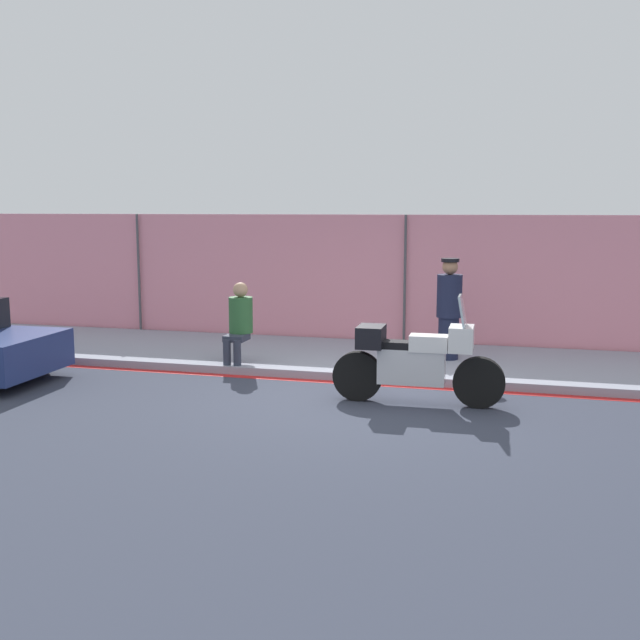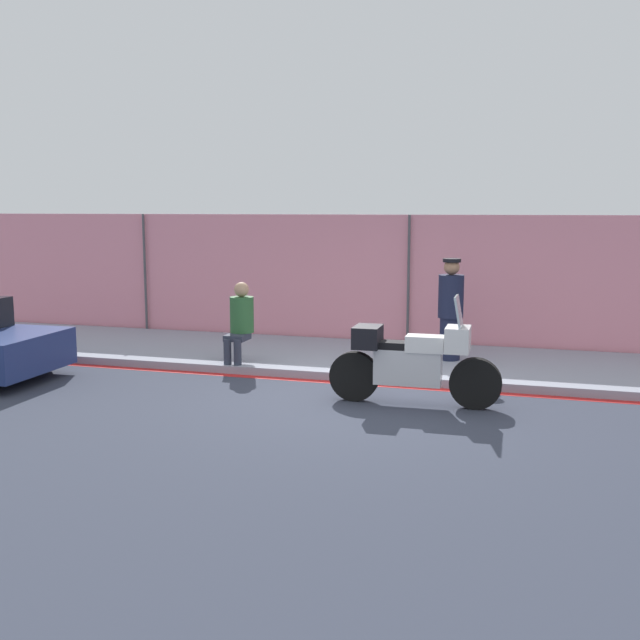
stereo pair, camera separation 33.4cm
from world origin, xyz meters
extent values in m
plane|color=#333847|center=(0.00, 0.00, 0.00)|extent=(120.00, 120.00, 0.00)
cube|color=#8E93A3|center=(0.00, 2.60, 0.07)|extent=(41.74, 3.05, 0.13)
cube|color=red|center=(0.00, 0.99, 0.00)|extent=(41.74, 0.18, 0.01)
cube|color=pink|center=(0.00, 4.22, 1.28)|extent=(39.65, 0.08, 2.56)
cylinder|color=#4C4C51|center=(-5.62, 4.12, 1.28)|extent=(0.05, 0.05, 2.56)
cylinder|color=#4C4C51|center=(0.00, 4.12, 1.28)|extent=(0.05, 0.05, 2.56)
cylinder|color=black|center=(1.63, 0.04, 0.35)|extent=(0.70, 0.15, 0.70)
cylinder|color=black|center=(-0.04, 0.01, 0.35)|extent=(0.70, 0.15, 0.70)
cube|color=silver|center=(0.71, 0.03, 0.53)|extent=(0.92, 0.30, 0.49)
cube|color=white|center=(0.95, 0.03, 0.86)|extent=(0.53, 0.32, 0.22)
cube|color=black|center=(0.61, 0.02, 0.82)|extent=(0.61, 0.29, 0.10)
cube|color=white|center=(1.38, 0.04, 0.94)|extent=(0.33, 0.48, 0.34)
cube|color=silver|center=(1.38, 0.04, 1.32)|extent=(0.11, 0.42, 0.42)
cube|color=black|center=(0.15, 0.01, 0.92)|extent=(0.37, 0.51, 0.30)
cylinder|color=#191E38|center=(0.98, 2.64, 0.49)|extent=(0.35, 0.35, 0.72)
cylinder|color=#191E38|center=(0.98, 2.64, 1.22)|extent=(0.42, 0.42, 0.72)
sphere|color=#A37556|center=(0.98, 2.64, 1.71)|extent=(0.26, 0.26, 0.26)
cylinder|color=black|center=(0.98, 2.64, 1.82)|extent=(0.30, 0.30, 0.06)
cylinder|color=#2D3342|center=(-2.48, 1.20, 0.34)|extent=(0.13, 0.13, 0.43)
cylinder|color=#2D3342|center=(-2.30, 1.20, 0.34)|extent=(0.13, 0.13, 0.43)
cube|color=#2D3342|center=(-2.39, 1.41, 0.56)|extent=(0.34, 0.43, 0.10)
cylinder|color=#2D6033|center=(-2.39, 1.62, 0.91)|extent=(0.40, 0.40, 0.60)
sphere|color=tan|center=(-2.39, 1.62, 1.33)|extent=(0.25, 0.25, 0.25)
cylinder|color=black|center=(-5.59, 0.41, 0.32)|extent=(0.65, 0.24, 0.64)
camera|label=1|loc=(2.08, -10.05, 2.69)|focal=42.00mm
camera|label=2|loc=(2.40, -9.96, 2.69)|focal=42.00mm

